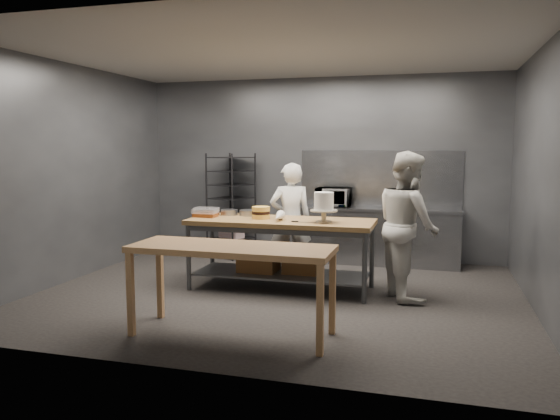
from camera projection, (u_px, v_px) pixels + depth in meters
name	position (u px, v px, depth m)	size (l,w,h in m)	color
ground	(279.00, 294.00, 6.94)	(6.00, 6.00, 0.00)	black
back_wall	(320.00, 168.00, 9.15)	(6.00, 0.04, 3.00)	#4C4F54
work_table	(279.00, 245.00, 7.15)	(2.40, 0.90, 0.92)	olive
near_counter	(232.00, 254.00, 5.34)	(2.00, 0.70, 0.90)	olive
back_counter	(376.00, 235.00, 8.69)	(2.60, 0.60, 0.90)	slate
splashback_panel	(380.00, 178.00, 8.88)	(2.60, 0.02, 0.90)	slate
speed_rack	(231.00, 206.00, 9.23)	(0.78, 0.81, 1.75)	black
chef_behind	(291.00, 220.00, 7.77)	(0.60, 0.39, 1.64)	white
chef_right	(408.00, 225.00, 6.69)	(0.88, 0.69, 1.81)	beige
microwave	(333.00, 197.00, 8.82)	(0.54, 0.37, 0.30)	black
frosted_cake_stand	(324.00, 204.00, 6.78)	(0.34, 0.34, 0.38)	#BDB197
layer_cake	(261.00, 213.00, 7.16)	(0.24, 0.24, 0.16)	#F2C14D
cake_pans	(241.00, 213.00, 7.52)	(0.54, 0.29, 0.07)	gray
piping_bag	(278.00, 217.00, 6.90)	(0.12, 0.12, 0.38)	white
offset_spatula	(302.00, 222.00, 6.82)	(0.36, 0.02, 0.02)	slate
pastry_clamshells	(206.00, 212.00, 7.41)	(0.36, 0.36, 0.11)	brown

